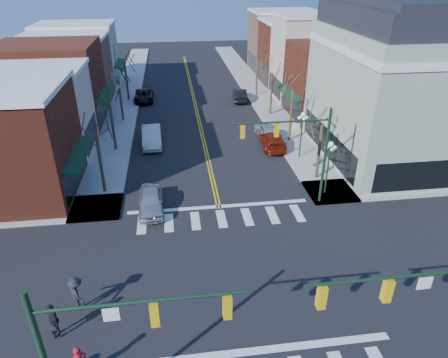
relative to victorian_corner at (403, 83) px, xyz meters
name	(u,v)px	position (x,y,z in m)	size (l,w,h in m)	color
ground	(236,281)	(-16.50, -14.50, -6.66)	(160.00, 160.00, 0.00)	black
sidewalk_left	(113,146)	(-25.25, 5.50, -6.58)	(3.50, 70.00, 0.15)	#9E9B93
sidewalk_right	(290,137)	(-7.75, 5.50, -6.58)	(3.50, 70.00, 0.15)	#9E9B93
bldg_left_stucco_a	(30,114)	(-32.00, 5.00, -2.91)	(10.00, 7.00, 7.50)	beige
bldg_left_brick_b	(51,85)	(-32.00, 13.00, -2.41)	(10.00, 9.00, 8.50)	maroon
bldg_left_tan	(68,70)	(-32.00, 21.25, -2.76)	(10.00, 7.50, 7.80)	#856149
bldg_left_stucco_b	(79,56)	(-32.00, 29.00, -2.56)	(10.00, 8.00, 8.20)	beige
bldg_right_brick_a	(337,81)	(-1.00, 11.25, -2.66)	(10.00, 8.50, 8.00)	maroon
bldg_right_stucco	(315,58)	(-1.00, 19.00, -1.66)	(10.00, 7.00, 10.00)	beige
bldg_right_brick_b	(297,53)	(-1.00, 26.50, -2.41)	(10.00, 8.00, 8.50)	maroon
bldg_right_tan	(283,42)	(-1.00, 34.50, -2.16)	(10.00, 8.00, 9.00)	#856149
victorian_corner	(403,83)	(0.00, 0.00, 0.00)	(12.25, 14.25, 13.30)	#98A690
traffic_mast_near_left	(103,345)	(-22.05, -21.90, -1.95)	(6.60, 0.28, 7.20)	#14331E
traffic_mast_near_right	(427,310)	(-10.95, -21.90, -1.95)	(6.60, 0.28, 7.20)	#14331E
traffic_mast_far_right	(300,145)	(-10.95, -7.10, -1.95)	(6.60, 0.28, 7.20)	#14331E
lamppost_corner	(329,159)	(-8.30, -6.00, -3.70)	(0.36, 0.36, 4.33)	#14331E
lamppost_midblock	(302,127)	(-8.30, 0.50, -3.70)	(0.36, 0.36, 4.33)	#14331E
tree_left_a	(101,165)	(-24.90, -3.50, -4.28)	(0.24, 0.24, 4.76)	#382B21
tree_left_b	(113,125)	(-24.90, 4.50, -4.14)	(0.24, 0.24, 5.04)	#382B21
tree_left_c	(121,102)	(-24.90, 12.50, -4.38)	(0.24, 0.24, 4.55)	#382B21
tree_left_d	(127,82)	(-24.90, 20.50, -4.21)	(0.24, 0.24, 4.90)	#382B21
tree_right_a	(319,153)	(-8.10, -3.50, -4.35)	(0.24, 0.24, 4.62)	#382B21
tree_right_b	(291,116)	(-8.10, 4.50, -4.07)	(0.24, 0.24, 5.18)	#382B21
tree_right_c	(271,95)	(-8.10, 12.50, -4.24)	(0.24, 0.24, 4.83)	#382B21
tree_right_d	(257,77)	(-8.10, 20.50, -4.17)	(0.24, 0.24, 4.97)	#382B21
car_left_near	(151,201)	(-21.30, -6.50, -5.92)	(1.74, 4.32, 1.47)	#B0B0B5
car_left_mid	(152,136)	(-21.53, 5.48, -5.81)	(1.78, 5.11, 1.69)	silver
car_left_far	(144,96)	(-22.90, 19.96, -5.96)	(2.32, 5.03, 1.40)	black
car_right_near	(272,140)	(-10.10, 3.31, -5.92)	(2.05, 5.05, 1.46)	maroon
car_right_mid	(267,131)	(-10.10, 5.48, -5.86)	(1.89, 4.71, 1.60)	silver
car_right_far	(240,95)	(-10.69, 18.48, -5.89)	(1.62, 4.66, 1.53)	black
pedestrian_dark_a	(53,320)	(-25.40, -17.04, -5.59)	(1.07, 0.45, 1.83)	black
pedestrian_dark_b	(77,294)	(-24.63, -15.50, -5.57)	(1.21, 0.70, 1.87)	black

